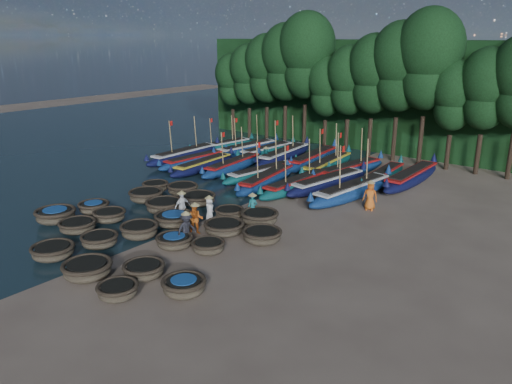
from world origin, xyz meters
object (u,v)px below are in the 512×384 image
Objects in this scene: coracle_19 at (262,235)px; fisherman_0 at (209,208)px; coracle_4 at (118,290)px; long_boat_14 at (327,165)px; coracle_5 at (55,215)px; long_boat_10 at (247,149)px; coracle_18 at (224,227)px; fisherman_4 at (182,205)px; long_boat_8 at (353,190)px; long_boat_13 at (313,159)px; coracle_12 at (139,230)px; coracle_15 at (146,195)px; fisherman_2 at (196,218)px; coracle_6 at (77,226)px; coracle_21 at (183,189)px; long_boat_1 at (195,160)px; coracle_13 at (174,241)px; coracle_20 at (155,186)px; coracle_7 at (99,240)px; coracle_23 at (229,213)px; long_boat_7 at (328,183)px; long_boat_15 at (349,170)px; long_boat_17 at (412,177)px; long_boat_5 at (267,179)px; coracle_2 at (53,251)px; long_boat_0 at (185,155)px; coracle_9 at (184,286)px; fisherman_3 at (187,228)px; fisherman_5 at (266,157)px; coracle_14 at (208,246)px; long_boat_2 at (203,165)px; coracle_11 at (109,215)px; coracle_16 at (164,206)px; long_boat_9 at (223,146)px; coracle_22 at (198,199)px; fisherman_6 at (370,195)px; fisherman_1 at (253,205)px; long_boat_4 at (262,173)px; coracle_8 at (144,270)px; long_boat_6 at (297,184)px; long_boat_11 at (267,151)px; coracle_10 at (94,207)px; coracle_17 at (174,219)px; long_boat_12 at (284,155)px.

coracle_19 is 1.40× the size of fisherman_0.
long_boat_14 reaches higher than coracle_4.
long_boat_10 is (-2.41, 20.10, 0.08)m from coracle_5.
fisherman_4 reaches higher than coracle_18.
long_boat_8 is 1.01× the size of long_boat_13.
coracle_15 is at bearing 137.55° from coracle_12.
coracle_6 is at bearing 174.77° from fisherman_2.
coracle_18 is 1.26× the size of coracle_21.
long_boat_1 is (-13.14, 17.31, 0.15)m from coracle_4.
coracle_20 is at bearing 145.32° from coracle_13.
coracle_7 is 7.28m from coracle_15.
coracle_20 is 12.78m from long_boat_10.
coracle_23 is 0.25× the size of long_boat_7.
long_boat_15 is 0.93× the size of long_boat_17.
long_boat_17 reaches higher than coracle_7.
coracle_2 is at bearing -102.06° from long_boat_5.
long_boat_1 is (-11.88, 9.45, 0.10)m from coracle_18.
long_boat_8 is at bearing -2.03° from long_boat_0.
coracle_9 is at bearing -5.52° from coracle_5.
long_boat_1 is 12.59m from long_boat_15.
coracle_12 is 16.97m from long_boat_0.
fisherman_0 is (1.64, -7.54, 0.26)m from long_boat_5.
coracle_18 is 15.18m from long_boat_1.
fisherman_3 is 1.06× the size of fisherman_5.
coracle_14 is at bearing -76.50° from long_boat_15.
long_boat_7 is at bearing -63.60° from long_boat_14.
long_boat_0 is 1.12× the size of long_boat_2.
fisherman_0 is (4.47, 3.72, 0.42)m from coracle_11.
coracle_16 is 1.28× the size of coracle_20.
coracle_2 is at bearing -75.19° from long_boat_2.
long_boat_9 is (-3.60, 6.17, -0.00)m from long_boat_2.
coracle_14 is 0.97× the size of fisherman_2.
coracle_9 is 11.63m from coracle_22.
fisherman_2 is (5.71, -4.36, 0.48)m from coracle_21.
fisherman_6 is at bearing -47.37° from long_boat_14.
long_boat_5 is 6.68m from fisherman_1.
long_boat_17 reaches higher than coracle_21.
long_boat_4 is 1.93m from long_boat_5.
coracle_6 is 1.11× the size of fisherman_5.
coracle_21 is (-7.61, 9.47, 0.03)m from coracle_8.
long_boat_4 is 0.93× the size of long_boat_6.
long_boat_11 reaches higher than coracle_2.
long_boat_7 is (3.83, 2.04, 0.00)m from long_boat_5.
fisherman_6 is (2.00, 8.26, 0.55)m from coracle_19.
long_boat_1 reaches higher than coracle_10.
fisherman_1 reaches higher than long_boat_7.
coracle_4 is 1.02× the size of coracle_11.
coracle_17 is 0.36× the size of long_boat_2.
long_boat_12 reaches higher than coracle_7.
long_boat_15 is 4.49× the size of fisherman_2.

